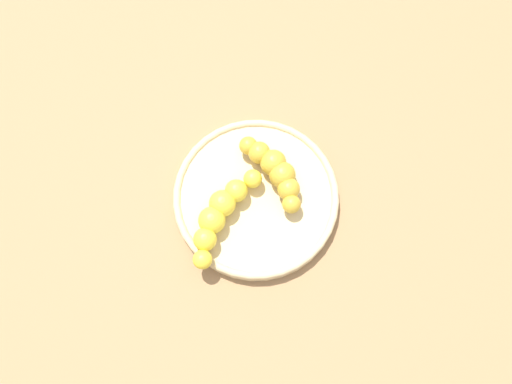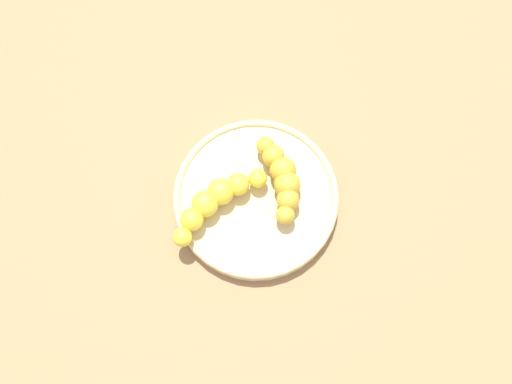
{
  "view_description": "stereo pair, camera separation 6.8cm",
  "coord_description": "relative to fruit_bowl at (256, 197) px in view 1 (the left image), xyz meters",
  "views": [
    {
      "loc": [
        0.01,
        -0.19,
        0.69
      ],
      "look_at": [
        0.0,
        0.0,
        0.04
      ],
      "focal_mm": 36.3,
      "sensor_mm": 36.0,
      "label": 1
    },
    {
      "loc": [
        0.08,
        -0.18,
        0.69
      ],
      "look_at": [
        0.0,
        0.0,
        0.04
      ],
      "focal_mm": 36.3,
      "sensor_mm": 36.0,
      "label": 2
    }
  ],
  "objects": [
    {
      "name": "ground_plane",
      "position": [
        0.0,
        0.0,
        -0.01
      ],
      "size": [
        2.4,
        2.4,
        0.0
      ],
      "primitive_type": "plane",
      "color": "#936D47"
    },
    {
      "name": "fruit_bowl",
      "position": [
        0.0,
        0.0,
        0.0
      ],
      "size": [
        0.22,
        0.22,
        0.02
      ],
      "color": "#D1B784",
      "rests_on": "ground_plane"
    },
    {
      "name": "banana_spotted",
      "position": [
        0.02,
        0.03,
        0.02
      ],
      "size": [
        0.09,
        0.1,
        0.04
      ],
      "rotation": [
        0.0,
        0.0,
        0.68
      ],
      "color": "gold",
      "rests_on": "fruit_bowl"
    },
    {
      "name": "banana_yellow",
      "position": [
        -0.04,
        -0.03,
        0.03
      ],
      "size": [
        0.08,
        0.14,
        0.04
      ],
      "rotation": [
        0.0,
        0.0,
        2.68
      ],
      "color": "yellow",
      "rests_on": "fruit_bowl"
    }
  ]
}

